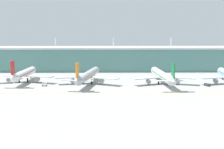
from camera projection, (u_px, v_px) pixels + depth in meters
ground_plane at (116, 92)px, 202.70m from camera, size 600.00×600.00×0.00m
terminal_building at (113, 59)px, 311.48m from camera, size 288.00×34.00×32.77m
airliner_nearest at (24, 74)px, 240.78m from camera, size 48.78×59.12×18.90m
airliner_near_middle at (88, 75)px, 233.70m from camera, size 48.25×72.27×18.90m
airliner_far_middle at (163, 76)px, 232.60m from camera, size 48.75×71.10×18.90m
taxiway_stripe_west at (4, 93)px, 198.69m from camera, size 28.00×0.70×0.04m
taxiway_stripe_mid_west at (58, 93)px, 199.14m from camera, size 28.00×0.70×0.04m
taxiway_stripe_centre at (112, 93)px, 199.60m from camera, size 28.00×0.70×0.04m
taxiway_stripe_mid_east at (165, 93)px, 200.05m from camera, size 28.00×0.70×0.04m
taxiway_stripe_east at (218, 93)px, 200.50m from camera, size 28.00×0.70×0.04m
baggage_cart at (45, 84)px, 224.43m from camera, size 3.65×2.06×2.48m
pushback_tug at (207, 85)px, 225.25m from camera, size 4.20×5.01×1.85m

